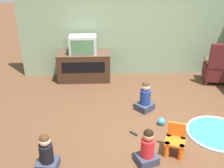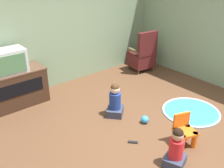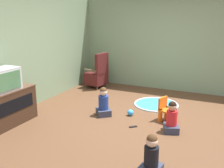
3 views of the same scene
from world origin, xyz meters
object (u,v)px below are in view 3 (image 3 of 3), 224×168
at_px(child_watching_right, 172,119).
at_px(television, 2,80).
at_px(tv_cabinet, 4,107).
at_px(child_watching_left, 103,103).
at_px(black_armchair, 97,75).
at_px(toy_ball, 130,113).
at_px(yellow_kid_chair, 167,112).
at_px(remote_control, 133,127).
at_px(child_watching_center, 151,157).

bearing_deg(child_watching_right, television, 90.03).
distance_m(tv_cabinet, child_watching_left, 1.96).
distance_m(black_armchair, toy_ball, 2.39).
height_order(black_armchair, toy_ball, black_armchair).
distance_m(yellow_kid_chair, child_watching_left, 1.31).
relative_size(tv_cabinet, television, 2.03).
relative_size(television, remote_control, 4.45).
height_order(child_watching_right, toy_ball, child_watching_right).
relative_size(black_armchair, child_watching_center, 1.75).
xyz_separation_m(black_armchair, child_watching_center, (-3.52, -2.69, -0.13)).
bearing_deg(child_watching_left, tv_cabinet, 89.39).
height_order(black_armchair, child_watching_left, black_armchair).
height_order(television, remote_control, television).
bearing_deg(remote_control, child_watching_center, 77.46).
relative_size(television, yellow_kid_chair, 1.31).
xyz_separation_m(yellow_kid_chair, child_watching_left, (-0.26, 1.29, 0.07)).
distance_m(yellow_kid_chair, remote_control, 0.78).
bearing_deg(television, remote_control, -67.12).
distance_m(tv_cabinet, child_watching_right, 3.16).
bearing_deg(child_watching_left, television, 90.10).
xyz_separation_m(black_armchair, toy_ball, (-1.67, -1.68, -0.32)).
bearing_deg(tv_cabinet, toy_ball, -53.76).
bearing_deg(child_watching_left, child_watching_center, -177.49).
xyz_separation_m(yellow_kid_chair, child_watching_right, (-0.46, -0.20, 0.06)).
distance_m(tv_cabinet, black_armchair, 3.17).
bearing_deg(remote_control, television, -19.19).
bearing_deg(yellow_kid_chair, remote_control, 158.87).
height_order(tv_cabinet, yellow_kid_chair, tv_cabinet).
height_order(yellow_kid_chair, child_watching_left, child_watching_left).
relative_size(tv_cabinet, child_watching_center, 2.18).
distance_m(toy_ball, remote_control, 0.60).
xyz_separation_m(television, yellow_kid_chair, (1.52, -2.74, -0.71)).
bearing_deg(black_armchair, child_watching_left, 41.02).
distance_m(television, yellow_kid_chair, 3.21).
bearing_deg(child_watching_left, yellow_kid_chair, -119.50).
relative_size(child_watching_left, remote_control, 4.39).
bearing_deg(television, child_watching_center, -97.06).
xyz_separation_m(tv_cabinet, television, (-0.00, -0.04, 0.55)).
bearing_deg(television, tv_cabinet, 90.00).
distance_m(tv_cabinet, child_watching_center, 3.06).
xyz_separation_m(child_watching_left, remote_control, (-0.31, -0.79, -0.26)).
relative_size(yellow_kid_chair, child_watching_left, 0.78).
bearing_deg(black_armchair, yellow_kid_chair, 65.77).
xyz_separation_m(television, child_watching_center, (-0.37, -2.99, -0.65)).
relative_size(television, child_watching_center, 1.08).
height_order(child_watching_center, child_watching_right, child_watching_right).
bearing_deg(child_watching_right, tv_cabinet, 89.80).
bearing_deg(tv_cabinet, television, -90.00).
bearing_deg(tv_cabinet, child_watching_center, -96.97).
relative_size(toy_ball, remote_control, 0.94).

